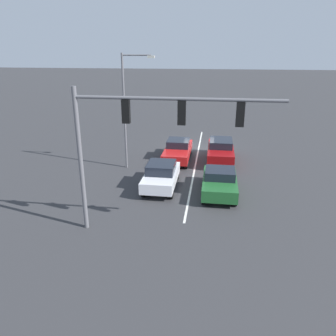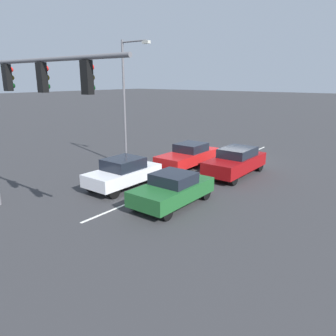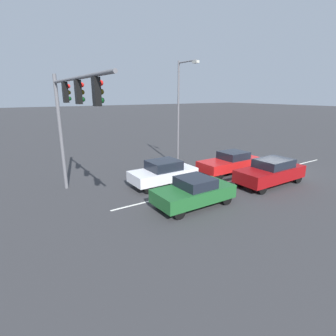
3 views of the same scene
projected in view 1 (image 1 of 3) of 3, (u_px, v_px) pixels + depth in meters
ground_plane at (199, 149)px, 27.42m from camera, size 240.00×240.00×0.00m
lane_stripe_left_divider at (196, 161)px, 24.34m from camera, size 0.12×18.62×0.01m
car_white_midlane_front at (161, 175)px, 19.50m from camera, size 1.82×4.06×1.55m
car_darkgreen_leftlane_front at (220, 182)px, 18.71m from camera, size 1.90×4.06×1.45m
car_red_midlane_second at (178, 150)px, 24.47m from camera, size 1.82×4.71×1.50m
car_maroon_leftlane_second at (221, 150)px, 24.21m from camera, size 1.85×4.65×1.59m
traffic_signal_gantry at (141, 129)px, 13.37m from camera, size 8.49×0.37×6.46m
street_lamp_right_shoulder at (128, 104)px, 21.60m from camera, size 2.17×0.24×7.66m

